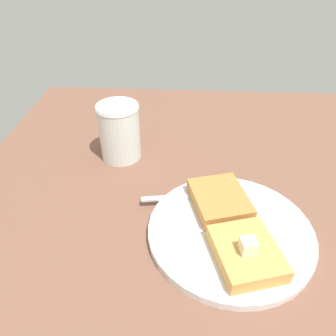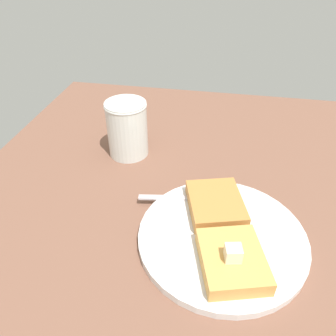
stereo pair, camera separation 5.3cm
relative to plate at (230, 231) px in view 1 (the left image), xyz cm
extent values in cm
cube|color=brown|center=(-5.09, -11.43, -2.13)|extent=(112.00, 112.00, 2.89)
cylinder|color=silver|center=(0.00, 0.00, -0.08)|extent=(23.64, 23.64, 1.20)
torus|color=brown|center=(0.00, 0.00, 0.12)|extent=(23.64, 23.64, 0.80)
cube|color=#D79C4E|center=(-4.80, -1.37, 1.63)|extent=(11.20, 10.06, 2.22)
cube|color=#BB7B3A|center=(4.80, 1.37, 1.63)|extent=(11.20, 10.06, 2.22)
cube|color=#F5ECC9|center=(-5.68, -1.27, 3.72)|extent=(2.14, 2.29, 1.97)
cube|color=silver|center=(5.98, 8.50, 0.70)|extent=(2.48, 10.02, 0.36)
cube|color=silver|center=(7.00, 2.18, 0.70)|extent=(2.62, 3.11, 0.36)
cube|color=silver|center=(8.29, -0.65, 0.70)|extent=(0.82, 3.21, 0.36)
cube|color=silver|center=(7.74, -0.74, 0.70)|extent=(0.82, 3.21, 0.36)
cube|color=silver|center=(7.20, -0.83, 0.70)|extent=(0.82, 3.21, 0.36)
cube|color=silver|center=(6.66, -0.91, 0.70)|extent=(0.82, 3.21, 0.36)
cylinder|color=#4A1C09|center=(19.08, 19.02, 2.34)|extent=(6.94, 6.94, 6.05)
cylinder|color=silver|center=(19.08, 19.02, 4.64)|extent=(7.54, 7.54, 10.64)
torus|color=silver|center=(19.08, 19.02, 9.50)|extent=(7.74, 7.74, 0.50)
camera|label=1|loc=(-32.59, 7.06, 35.44)|focal=35.00mm
camera|label=2|loc=(-31.96, 1.83, 35.44)|focal=35.00mm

